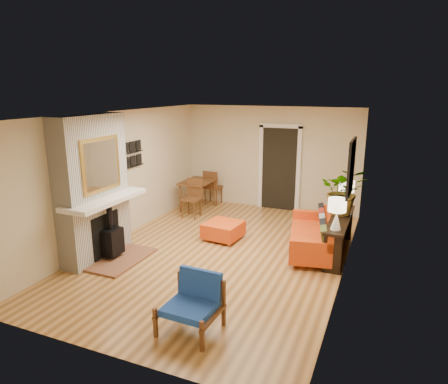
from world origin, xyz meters
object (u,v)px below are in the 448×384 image
at_px(sofa, 316,235).
at_px(houseplant, 343,191).
at_px(ottoman, 223,229).
at_px(dining_table, 200,187).
at_px(blue_chair, 194,299).
at_px(lamp_near, 337,210).
at_px(lamp_far, 346,191).
at_px(console_table, 340,226).

xyz_separation_m(sofa, houseplant, (0.40, 0.25, 0.85)).
relative_size(ottoman, dining_table, 0.46).
xyz_separation_m(sofa, dining_table, (-3.23, 1.59, 0.27)).
height_order(blue_chair, lamp_near, lamp_near).
xyz_separation_m(ottoman, dining_table, (-1.35, 1.69, 0.39)).
height_order(lamp_near, houseplant, houseplant).
bearing_deg(dining_table, ottoman, -51.39).
bearing_deg(houseplant, lamp_far, 88.83).
bearing_deg(blue_chair, dining_table, 115.21).
height_order(sofa, houseplant, houseplant).
bearing_deg(sofa, dining_table, 153.79).
relative_size(sofa, houseplant, 2.21).
height_order(console_table, lamp_far, lamp_far).
xyz_separation_m(sofa, lamp_near, (0.41, -0.66, 0.74)).
distance_m(sofa, lamp_near, 1.07).
distance_m(sofa, lamp_far, 1.12).
bearing_deg(console_table, dining_table, 156.44).
height_order(blue_chair, houseplant, houseplant).
bearing_deg(houseplant, blue_chair, -112.65).
bearing_deg(console_table, lamp_far, 90.00).
bearing_deg(blue_chair, lamp_far, 69.84).
relative_size(blue_chair, houseplant, 0.82).
bearing_deg(lamp_far, lamp_near, -90.00).
bearing_deg(houseplant, sofa, -148.48).
relative_size(dining_table, houseplant, 1.87).
height_order(sofa, ottoman, sofa).
bearing_deg(lamp_near, lamp_far, 90.00).
bearing_deg(ottoman, sofa, 2.94).
bearing_deg(ottoman, blue_chair, -73.90).
distance_m(blue_chair, console_table, 3.45).
bearing_deg(lamp_far, console_table, -90.00).
xyz_separation_m(sofa, console_table, (0.41, 0.00, 0.25)).
distance_m(blue_chair, lamp_far, 4.18).
bearing_deg(console_table, sofa, -179.82).
bearing_deg(dining_table, blue_chair, -64.79).
bearing_deg(sofa, console_table, 0.18).
distance_m(ottoman, blue_chair, 3.17).
relative_size(ottoman, houseplant, 0.86).
relative_size(lamp_near, lamp_far, 1.00).
relative_size(blue_chair, dining_table, 0.44).
height_order(ottoman, houseplant, houseplant).
distance_m(dining_table, lamp_far, 3.77).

